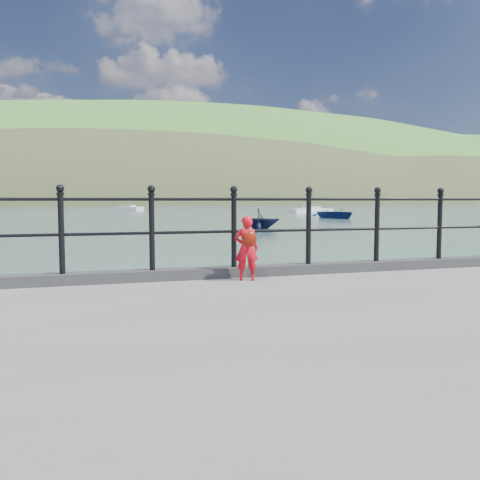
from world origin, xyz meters
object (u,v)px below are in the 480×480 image
object	(u,v)px
launch_navy	(261,219)
railing	(194,222)
launch_blue	(336,213)
child	(247,248)
sailboat_deep	(130,209)
sailboat_far	(311,211)

from	to	relation	value
launch_navy	railing	bearing A→B (deg)	-167.23
launch_navy	launch_blue	bearing A→B (deg)	-7.83
child	launch_blue	size ratio (longest dim) A/B	0.16
child	sailboat_deep	xyz separation A→B (m)	(6.20, 94.21, -1.13)
child	sailboat_far	world-z (taller)	sailboat_far
child	launch_blue	bearing A→B (deg)	-101.03
child	launch_blue	xyz separation A→B (m)	(24.96, 44.84, -0.88)
launch_navy	sailboat_deep	size ratio (longest dim) A/B	0.31
railing	launch_blue	size ratio (longest dim) A/B	3.21
railing	launch_blue	xyz separation A→B (m)	(25.64, 44.47, -1.24)
child	railing	bearing A→B (deg)	-10.75
child	sailboat_far	distance (m)	74.49
launch_blue	sailboat_deep	bearing A→B (deg)	101.62
railing	child	distance (m)	0.85
launch_navy	sailboat_deep	xyz separation A→B (m)	(-3.85, 66.09, -0.39)
railing	launch_navy	world-z (taller)	railing
railing	child	bearing A→B (deg)	-28.82
railing	sailboat_far	distance (m)	74.46
railing	sailboat_deep	xyz separation A→B (m)	(6.88, 93.83, -1.48)
launch_blue	sailboat_deep	size ratio (longest dim) A/B	0.62
launch_blue	child	bearing A→B (deg)	-128.30
railing	launch_blue	bearing A→B (deg)	60.03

